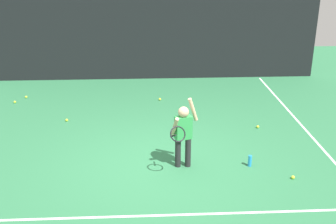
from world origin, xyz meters
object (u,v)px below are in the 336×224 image
(water_bottle, at_px, (250,161))
(tennis_ball_5, at_px, (293,177))
(tennis_player, at_px, (183,132))
(tennis_ball_1, at_px, (160,99))
(tennis_ball_3, at_px, (258,127))
(tennis_ball_2, at_px, (67,120))
(tennis_ball_0, at_px, (26,97))
(tennis_ball_4, at_px, (15,102))

(water_bottle, relative_size, tennis_ball_5, 3.33)
(tennis_player, distance_m, tennis_ball_1, 3.80)
(tennis_player, distance_m, tennis_ball_3, 2.65)
(tennis_ball_2, bearing_deg, tennis_player, -42.32)
(water_bottle, xyz_separation_m, tennis_ball_5, (0.67, -0.51, -0.08))
(tennis_player, xyz_separation_m, tennis_ball_0, (-4.00, 4.10, -0.69))
(tennis_player, height_order, tennis_ball_2, tennis_player)
(tennis_player, height_order, tennis_ball_0, tennis_player)
(tennis_ball_0, xyz_separation_m, tennis_ball_5, (5.94, -4.65, 0.00))
(tennis_ball_1, distance_m, tennis_ball_5, 4.83)
(tennis_ball_0, height_order, tennis_ball_1, same)
(tennis_ball_4, distance_m, tennis_ball_5, 7.47)
(tennis_ball_0, height_order, tennis_ball_2, same)
(tennis_ball_3, bearing_deg, water_bottle, -109.07)
(tennis_ball_1, bearing_deg, tennis_ball_3, -42.33)
(tennis_ball_3, bearing_deg, tennis_ball_2, 171.99)
(tennis_ball_5, bearing_deg, tennis_ball_0, 141.95)
(tennis_ball_4, relative_size, tennis_ball_5, 1.00)
(tennis_ball_2, bearing_deg, water_bottle, -31.84)
(tennis_player, relative_size, tennis_ball_5, 20.46)
(tennis_ball_0, distance_m, tennis_ball_1, 3.72)
(tennis_ball_3, bearing_deg, tennis_ball_0, 158.07)
(tennis_ball_0, relative_size, tennis_ball_3, 1.00)
(water_bottle, height_order, tennis_ball_2, water_bottle)
(tennis_ball_1, bearing_deg, tennis_ball_2, -149.05)
(water_bottle, relative_size, tennis_ball_4, 3.33)
(tennis_ball_3, bearing_deg, tennis_ball_5, -88.63)
(tennis_player, relative_size, tennis_ball_4, 20.46)
(water_bottle, height_order, tennis_ball_0, water_bottle)
(tennis_ball_1, relative_size, tennis_ball_4, 1.00)
(tennis_ball_5, bearing_deg, water_bottle, 142.45)
(water_bottle, distance_m, tennis_ball_2, 4.54)
(tennis_ball_2, distance_m, tennis_ball_5, 5.38)
(tennis_ball_1, height_order, tennis_ball_4, same)
(tennis_ball_0, xyz_separation_m, tennis_ball_3, (5.89, -2.37, 0.00))
(water_bottle, distance_m, tennis_ball_3, 1.87)
(tennis_player, distance_m, tennis_ball_4, 5.64)
(tennis_ball_4, bearing_deg, tennis_ball_3, -18.01)
(tennis_player, relative_size, tennis_ball_1, 20.46)
(tennis_ball_0, distance_m, tennis_ball_3, 6.35)
(tennis_player, relative_size, tennis_ball_3, 20.46)
(tennis_ball_2, height_order, tennis_ball_3, same)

